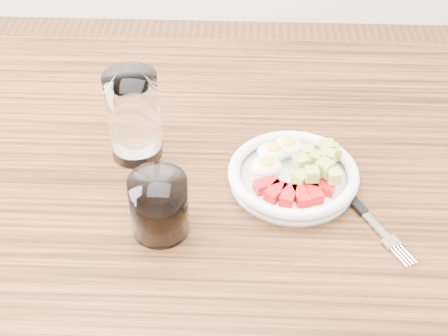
% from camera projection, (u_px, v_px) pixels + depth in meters
% --- Properties ---
extents(dining_table, '(1.50, 0.90, 0.77)m').
position_uv_depth(dining_table, '(230.00, 234.00, 1.00)').
color(dining_table, brown).
rests_on(dining_table, ground).
extents(bowl, '(0.20, 0.20, 0.05)m').
position_uv_depth(bowl, '(293.00, 173.00, 0.93)').
color(bowl, white).
rests_on(bowl, dining_table).
extents(fork, '(0.11, 0.19, 0.01)m').
position_uv_depth(fork, '(356.00, 204.00, 0.90)').
color(fork, black).
rests_on(fork, dining_table).
extents(water_glass, '(0.08, 0.08, 0.14)m').
position_uv_depth(water_glass, '(134.00, 116.00, 0.95)').
color(water_glass, white).
rests_on(water_glass, dining_table).
extents(coffee_glass, '(0.08, 0.08, 0.09)m').
position_uv_depth(coffee_glass, '(159.00, 206.00, 0.84)').
color(coffee_glass, white).
rests_on(coffee_glass, dining_table).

